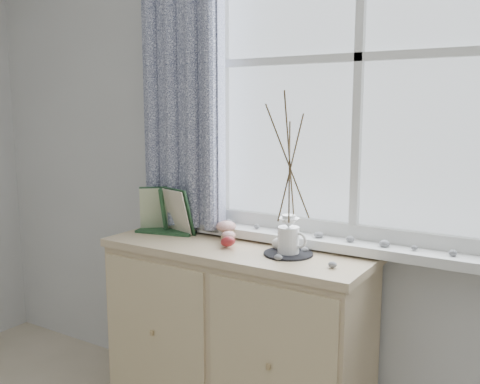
{
  "coord_description": "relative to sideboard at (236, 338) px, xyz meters",
  "views": [
    {
      "loc": [
        1.06,
        -0.16,
        1.45
      ],
      "look_at": [
        -0.1,
        1.7,
        1.1
      ],
      "focal_mm": 40.0,
      "sensor_mm": 36.0,
      "label": 1
    }
  ],
  "objects": [
    {
      "name": "sideboard",
      "position": [
        0.0,
        0.0,
        0.0
      ],
      "size": [
        1.2,
        0.45,
        0.85
      ],
      "color": "tan",
      "rests_on": "ground"
    },
    {
      "name": "botanical_book",
      "position": [
        -0.42,
        0.0,
        0.54
      ],
      "size": [
        0.35,
        0.2,
        0.23
      ],
      "primitive_type": null,
      "rotation": [
        0.0,
        0.0,
        0.22
      ],
      "color": "#204427",
      "rests_on": "sideboard"
    },
    {
      "name": "toadstool_cluster",
      "position": [
        -0.09,
        0.06,
        0.48
      ],
      "size": [
        0.14,
        0.15,
        0.09
      ],
      "color": "silver",
      "rests_on": "sideboard"
    },
    {
      "name": "wooden_eggs",
      "position": [
        -0.05,
        0.02,
        0.45
      ],
      "size": [
        0.14,
        0.17,
        0.07
      ],
      "color": "tan",
      "rests_on": "sideboard"
    },
    {
      "name": "songbird_figurine",
      "position": [
        0.19,
        0.04,
        0.45
      ],
      "size": [
        0.13,
        0.09,
        0.06
      ],
      "primitive_type": null,
      "rotation": [
        0.0,
        0.0,
        -0.32
      ],
      "color": "white",
      "rests_on": "sideboard"
    },
    {
      "name": "crocheted_doily",
      "position": [
        0.26,
        0.0,
        0.43
      ],
      "size": [
        0.2,
        0.2,
        0.01
      ],
      "primitive_type": "cylinder",
      "color": "black",
      "rests_on": "sideboard"
    },
    {
      "name": "twig_pitcher",
      "position": [
        0.26,
        0.0,
        0.81
      ],
      "size": [
        0.26,
        0.26,
        0.67
      ],
      "rotation": [
        0.0,
        0.0,
        -0.1
      ],
      "color": "white",
      "rests_on": "crocheted_doily"
    },
    {
      "name": "sideboard_pebbles",
      "position": [
        0.3,
        0.0,
        0.44
      ],
      "size": [
        0.33,
        0.23,
        0.02
      ],
      "color": "gray",
      "rests_on": "sideboard"
    }
  ]
}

